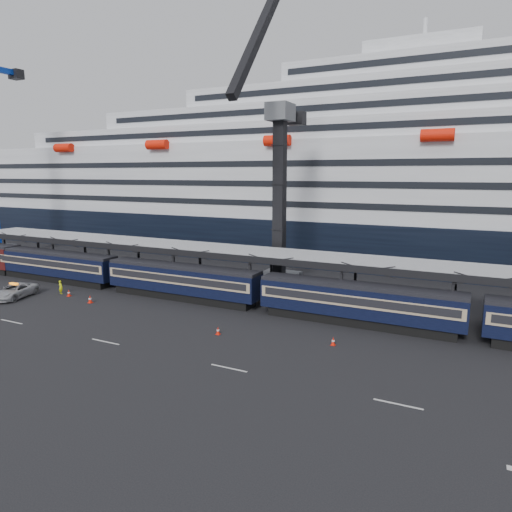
% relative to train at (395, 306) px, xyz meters
% --- Properties ---
extents(ground, '(260.00, 260.00, 0.00)m').
position_rel_train_xyz_m(ground, '(4.65, -10.00, -2.20)').
color(ground, black).
rests_on(ground, ground).
extents(train, '(133.05, 3.00, 4.05)m').
position_rel_train_xyz_m(train, '(0.00, 0.00, 0.00)').
color(train, black).
rests_on(train, ground).
extents(canopy, '(130.00, 6.25, 5.53)m').
position_rel_train_xyz_m(canopy, '(4.65, 4.00, 3.05)').
color(canopy, '#919498').
rests_on(canopy, ground).
extents(cruise_ship, '(214.09, 28.84, 34.00)m').
position_rel_train_xyz_m(cruise_ship, '(3.57, 35.99, 10.14)').
color(cruise_ship, black).
rests_on(cruise_ship, ground).
extents(crane_dark_near, '(4.50, 17.75, 35.08)m').
position_rel_train_xyz_m(crane_dark_near, '(-15.35, 8.59, 9.73)').
color(crane_dark_near, '#53575C').
rests_on(crane_dark_near, ground).
extents(pickup_truck, '(4.05, 6.24, 1.60)m').
position_rel_train_xyz_m(pickup_truck, '(-40.78, -8.17, -1.40)').
color(pickup_truck, '#A2A4A9').
rests_on(pickup_truck, ground).
extents(worker, '(0.64, 0.47, 1.61)m').
position_rel_train_xyz_m(worker, '(-37.54, -4.55, -1.39)').
color(worker, '#E3F50C').
rests_on(worker, ground).
extents(traffic_cone_a, '(0.44, 0.44, 0.87)m').
position_rel_train_xyz_m(traffic_cone_a, '(-31.53, -5.85, -1.77)').
color(traffic_cone_a, '#FF1C08').
rests_on(traffic_cone_a, ground).
extents(traffic_cone_b, '(0.40, 0.40, 0.80)m').
position_rel_train_xyz_m(traffic_cone_b, '(-35.85, -4.89, -1.80)').
color(traffic_cone_b, '#FF1C08').
rests_on(traffic_cone_b, ground).
extents(traffic_cone_c, '(0.36, 0.36, 0.72)m').
position_rel_train_xyz_m(traffic_cone_c, '(-13.73, -8.23, -1.84)').
color(traffic_cone_c, '#FF1C08').
rests_on(traffic_cone_c, ground).
extents(traffic_cone_d, '(0.36, 0.36, 0.73)m').
position_rel_train_xyz_m(traffic_cone_d, '(-3.84, -6.22, -1.84)').
color(traffic_cone_d, '#FF1C08').
rests_on(traffic_cone_d, ground).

